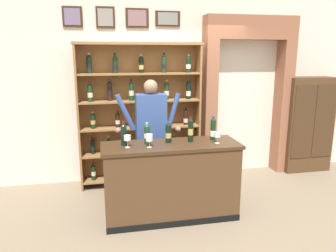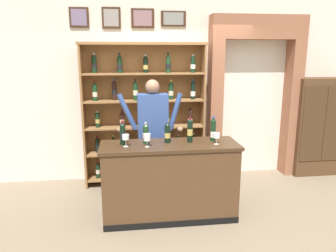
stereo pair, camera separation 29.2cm
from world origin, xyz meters
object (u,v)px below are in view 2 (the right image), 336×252
Objects in this scene: shopkeeper at (153,127)px; wine_glass_spare at (217,136)px; tasting_bottle_vin_santo at (167,133)px; side_cabinet at (316,126)px; tasting_bottle_grappa at (190,130)px; tasting_bottle_super_tuscan at (123,133)px; wine_glass_left at (126,138)px; tasting_bottle_chianti at (146,133)px; tasting_bottle_bianco at (213,130)px; wine_shelf at (144,112)px; wine_glass_center at (147,138)px; tasting_counter at (170,181)px.

shopkeeper reaches higher than wine_glass_spare.
shopkeeper is 0.54m from tasting_bottle_vin_santo.
side_cabinet reaches higher than tasting_bottle_grappa.
tasting_bottle_vin_santo is (0.14, -0.52, 0.04)m from shopkeeper.
tasting_bottle_super_tuscan is 0.56m from tasting_bottle_vin_santo.
tasting_bottle_super_tuscan is 0.11m from wine_glass_left.
tasting_bottle_chianti is 0.86m from tasting_bottle_bianco.
wine_shelf is at bearing 97.69° from shopkeeper.
wine_shelf reaches higher than shopkeeper.
wine_glass_left is (-3.28, -1.31, 0.25)m from side_cabinet.
shopkeeper is (-2.90, -0.68, 0.23)m from side_cabinet.
tasting_bottle_grappa is at bearing -174.17° from tasting_bottle_bianco.
tasting_bottle_chianti is at bearing 179.60° from tasting_bottle_grappa.
wine_glass_center is at bearing -155.75° from side_cabinet.
tasting_bottle_vin_santo reaches higher than tasting_bottle_chianti.
shopkeeper is at bearing 137.25° from wine_glass_spare.
tasting_bottle_super_tuscan is (-0.41, -0.54, 0.05)m from shopkeeper.
wine_glass_spare is (0.86, -0.14, -0.02)m from tasting_bottle_chianti.
tasting_bottle_grappa reaches higher than wine_glass_center.
wine_shelf is 8.14× the size of tasting_bottle_vin_santo.
wine_shelf is 7.00× the size of tasting_bottle_bianco.
tasting_bottle_super_tuscan is 1.10× the size of tasting_bottle_chianti.
tasting_counter is at bearing -155.16° from side_cabinet.
tasting_bottle_bianco is (0.31, 0.03, -0.01)m from tasting_bottle_grappa.
side_cabinet is at bearing 26.14° from tasting_bottle_grappa.
wine_glass_spare is at bearing -23.84° from tasting_bottle_grappa.
tasting_bottle_vin_santo is 0.31m from wine_glass_center.
wine_shelf reaches higher than side_cabinet.
shopkeeper reaches higher than wine_glass_left.
wine_glass_left is (-0.80, -0.10, -0.04)m from tasting_bottle_grappa.
wine_glass_center is at bearing -168.20° from tasting_bottle_bianco.
shopkeeper reaches higher than tasting_bottle_super_tuscan.
wine_glass_spare is (0.73, -0.68, 0.01)m from shopkeeper.
wine_glass_left reaches higher than tasting_counter.
side_cabinet is (2.98, 0.07, -0.33)m from wine_shelf.
tasting_bottle_chianti is at bearing -177.12° from tasting_bottle_vin_santo.
shopkeeper is 5.40× the size of tasting_bottle_bianco.
wine_glass_spare is at bearing -1.91° from wine_glass_left.
tasting_bottle_chianti is 0.55m from tasting_bottle_grappa.
tasting_bottle_super_tuscan is 0.84m from tasting_bottle_grappa.
wine_shelf is 7.51× the size of tasting_bottle_super_tuscan.
tasting_bottle_vin_santo is at bearing 12.61° from wine_glass_left.
wine_glass_left reaches higher than wine_glass_spare.
tasting_bottle_chianti reaches higher than wine_glass_center.
side_cabinet is 2.78m from tasting_bottle_grappa.
wine_glass_spare is at bearing -148.08° from side_cabinet.
shopkeeper is at bearing 128.12° from tasting_bottle_grappa.
wine_glass_spare is at bearing -14.59° from tasting_bottle_vin_santo.
wine_shelf reaches higher than tasting_counter.
side_cabinet is 5.23× the size of tasting_bottle_bianco.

